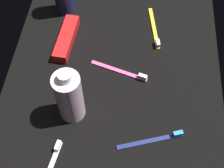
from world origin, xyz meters
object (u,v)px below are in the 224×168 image
object	(u,v)px
toothbrush_pink	(122,71)
toothbrush_navy	(154,140)
toothbrush_yellow	(155,30)
bodywash_bottle	(69,97)
toothpaste_box_red	(66,38)

from	to	relation	value
toothbrush_pink	toothbrush_navy	size ratio (longest dim) A/B	1.01
toothbrush_pink	toothbrush_yellow	xyz separation A→B (cm)	(-17.68, 9.23, 0.00)
toothbrush_yellow	toothbrush_navy	bearing A→B (deg)	1.29
bodywash_bottle	toothpaste_box_red	xyz separation A→B (cm)	(-24.96, -6.16, -6.98)
bodywash_bottle	toothpaste_box_red	bearing A→B (deg)	-166.13
toothbrush_pink	toothpaste_box_red	xyz separation A→B (cm)	(-10.34, -18.82, 0.99)
toothbrush_navy	toothbrush_yellow	bearing A→B (deg)	-178.71
toothpaste_box_red	toothbrush_yellow	bearing A→B (deg)	109.27
bodywash_bottle	toothpaste_box_red	distance (cm)	26.63
toothbrush_yellow	toothbrush_pink	bearing A→B (deg)	-27.56
bodywash_bottle	toothbrush_pink	world-z (taller)	bodywash_bottle
bodywash_bottle	toothpaste_box_red	size ratio (longest dim) A/B	1.07
toothbrush_pink	toothbrush_yellow	size ratio (longest dim) A/B	0.98
toothbrush_pink	toothbrush_navy	distance (cm)	23.13
toothbrush_yellow	toothbrush_navy	xyz separation A→B (cm)	(38.49, 0.87, 0.00)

